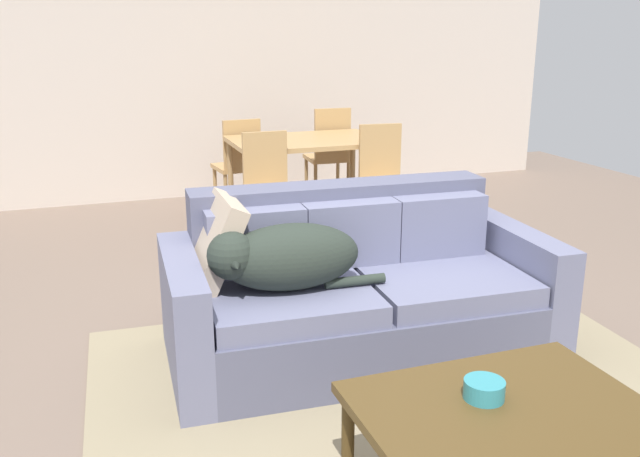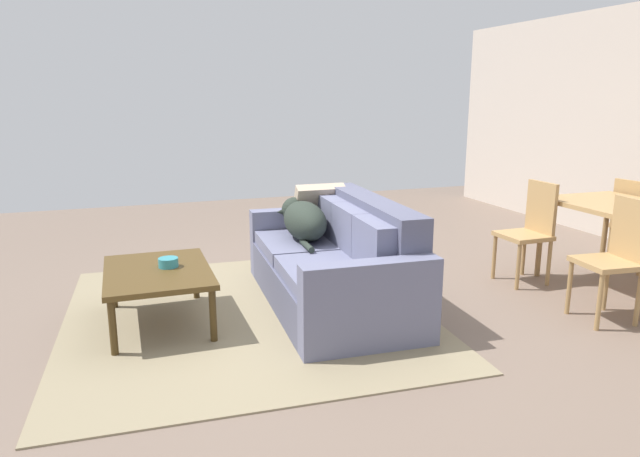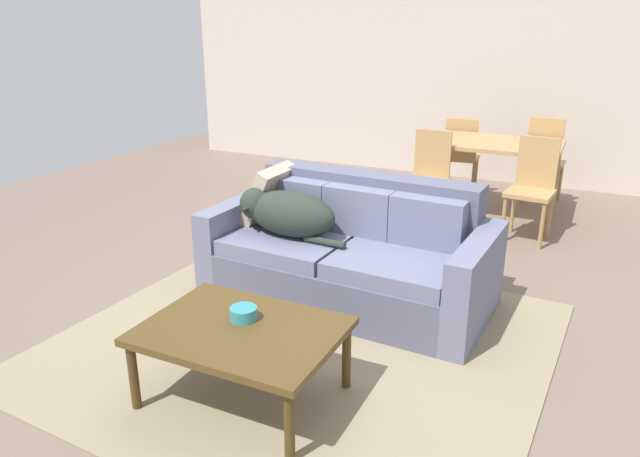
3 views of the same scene
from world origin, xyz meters
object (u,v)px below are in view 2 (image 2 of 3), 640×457
object	(u,v)px
dining_chair_near_right	(616,254)
throw_pillow_by_left_arm	(318,207)
dining_table	(629,214)
dog_on_left_cushion	(303,219)
bowl_on_coffee_table	(168,262)
dining_chair_near_left	(530,228)
dining_chair_far_left	(635,221)
couch	(337,265)
coffee_table	(158,275)

from	to	relation	value
dining_chair_near_right	throw_pillow_by_left_arm	bearing A→B (deg)	-129.10
dining_table	dining_chair_near_right	bearing A→B (deg)	-52.10
throw_pillow_by_left_arm	dining_chair_near_right	bearing A→B (deg)	45.31
dog_on_left_cushion	bowl_on_coffee_table	distance (m)	1.27
bowl_on_coffee_table	dog_on_left_cushion	bearing A→B (deg)	108.36
bowl_on_coffee_table	dining_table	distance (m)	3.87
dining_table	dining_chair_near_left	xyz separation A→B (m)	(-0.51, -0.60, -0.19)
dining_chair_near_right	dining_chair_far_left	bearing A→B (deg)	133.19
throw_pillow_by_left_arm	bowl_on_coffee_table	bearing A→B (deg)	-64.53
couch	dog_on_left_cushion	world-z (taller)	couch
dining_table	dining_chair_near_right	xyz separation A→B (m)	(0.47, -0.61, -0.18)
couch	dining_table	world-z (taller)	couch
couch	bowl_on_coffee_table	bearing A→B (deg)	-89.73
bowl_on_coffee_table	throw_pillow_by_left_arm	bearing A→B (deg)	115.47
coffee_table	dining_chair_near_left	distance (m)	3.31
couch	dining_chair_near_right	world-z (taller)	dining_chair_near_right
bowl_on_coffee_table	dining_table	world-z (taller)	dining_table
dining_chair_near_left	dining_chair_near_right	distance (m)	0.98
couch	dining_chair_far_left	distance (m)	3.11
coffee_table	dining_chair_near_right	distance (m)	3.46
couch	coffee_table	size ratio (longest dim) A/B	2.03
throw_pillow_by_left_arm	dining_chair_far_left	xyz separation A→B (m)	(0.82, 3.00, -0.18)
dog_on_left_cushion	dining_chair_near_right	distance (m)	2.51
dog_on_left_cushion	dining_chair_far_left	xyz separation A→B (m)	(0.53, 3.24, -0.14)
dog_on_left_cushion	throw_pillow_by_left_arm	bearing A→B (deg)	143.02
dining_chair_near_left	couch	bearing A→B (deg)	-92.21
dining_table	dog_on_left_cushion	bearing A→B (deg)	-110.93
throw_pillow_by_left_arm	coffee_table	size ratio (longest dim) A/B	0.45
dog_on_left_cushion	coffee_table	bearing A→B (deg)	-68.25
dining_chair_far_left	throw_pillow_by_left_arm	bearing A→B (deg)	68.56
throw_pillow_by_left_arm	dining_chair_near_left	world-z (taller)	dining_chair_near_left
coffee_table	bowl_on_coffee_table	size ratio (longest dim) A/B	6.92
coffee_table	dining_chair_near_right	xyz separation A→B (m)	(1.04, 3.30, 0.14)
coffee_table	dining_table	xyz separation A→B (m)	(0.57, 3.90, 0.31)
coffee_table	dining_chair_near_left	xyz separation A→B (m)	(0.06, 3.31, 0.12)
throw_pillow_by_left_arm	dog_on_left_cushion	bearing A→B (deg)	-39.96
coffee_table	dining_table	bearing A→B (deg)	81.68
bowl_on_coffee_table	dining_chair_near_right	xyz separation A→B (m)	(1.08, 3.21, 0.06)
bowl_on_coffee_table	dining_chair_near_right	size ratio (longest dim) A/B	0.16
dining_table	couch	bearing A→B (deg)	-102.39
dining_table	bowl_on_coffee_table	bearing A→B (deg)	-99.06
couch	dining_chair_far_left	xyz separation A→B (m)	(0.08, 3.10, 0.16)
dog_on_left_cushion	dining_chair_far_left	distance (m)	3.29
dog_on_left_cushion	bowl_on_coffee_table	bearing A→B (deg)	-68.66
dining_table	dining_chair_near_left	bearing A→B (deg)	-130.49
throw_pillow_by_left_arm	dining_table	xyz separation A→B (m)	(1.29, 2.39, 0.03)
couch	dog_on_left_cushion	size ratio (longest dim) A/B	2.36
dog_on_left_cushion	dining_chair_near_left	xyz separation A→B (m)	(0.50, 2.03, -0.12)
bowl_on_coffee_table	dining_chair_near_left	size ratio (longest dim) A/B	0.16
couch	dog_on_left_cushion	bearing A→B (deg)	-159.73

